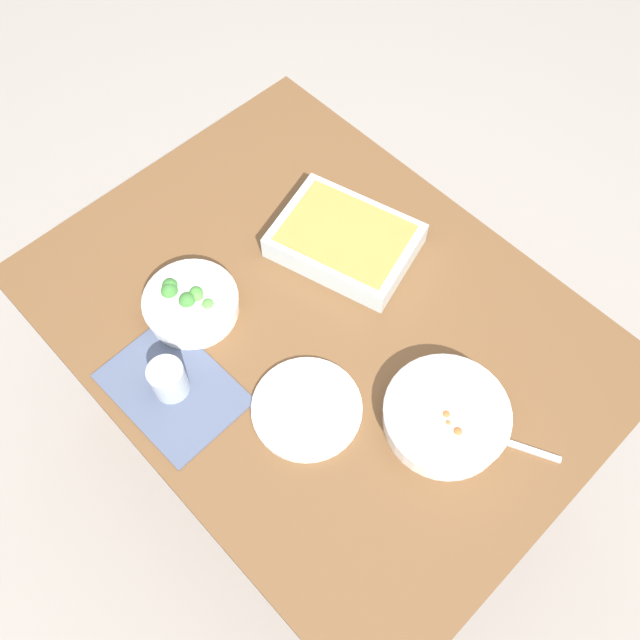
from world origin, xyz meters
TOP-DOWN VIEW (x-y plane):
  - ground_plane at (0.00, 0.00)m, footprint 6.00×6.00m
  - dining_table at (0.00, 0.00)m, footprint 1.20×0.90m
  - placemat at (-0.09, -0.32)m, footprint 0.29×0.21m
  - stew_bowl at (0.33, 0.02)m, footprint 0.25×0.25m
  - broccoli_bowl at (-0.21, -0.18)m, footprint 0.20×0.20m
  - baking_dish at (-0.10, 0.17)m, footprint 0.35×0.30m
  - drink_cup at (-0.09, -0.32)m, footprint 0.07×0.07m
  - side_plate at (0.13, -0.16)m, footprint 0.22×0.22m
  - spoon_by_stew at (0.44, 0.07)m, footprint 0.17×0.09m

SIDE VIEW (x-z plane):
  - ground_plane at x=0.00m, z-range 0.00..0.00m
  - dining_table at x=0.00m, z-range 0.28..1.02m
  - placemat at x=-0.09m, z-range 0.74..0.74m
  - spoon_by_stew at x=0.44m, z-range 0.74..0.75m
  - side_plate at x=0.13m, z-range 0.74..0.75m
  - broccoli_bowl at x=-0.21m, z-range 0.74..0.80m
  - stew_bowl at x=0.33m, z-range 0.74..0.80m
  - baking_dish at x=-0.10m, z-range 0.74..0.80m
  - drink_cup at x=-0.09m, z-range 0.74..0.82m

